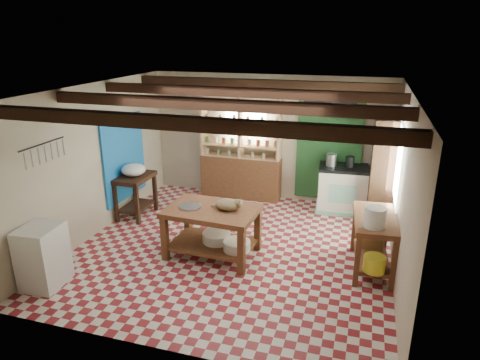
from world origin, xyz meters
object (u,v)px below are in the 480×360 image
(stove, at_px, (342,189))
(prep_table, at_px, (136,196))
(white_cabinet, at_px, (43,256))
(right_counter, at_px, (373,243))
(cat, at_px, (228,204))
(work_table, at_px, (212,232))

(stove, xyz_separation_m, prep_table, (-3.79, -1.40, -0.05))
(prep_table, height_order, white_cabinet, white_cabinet)
(prep_table, xyz_separation_m, right_counter, (4.38, -0.76, 0.01))
(prep_table, distance_m, white_cabinet, 2.51)
(prep_table, xyz_separation_m, white_cabinet, (-0.02, -2.51, 0.03))
(prep_table, xyz_separation_m, cat, (2.19, -0.99, 0.47))
(right_counter, bearing_deg, stove, 100.91)
(right_counter, relative_size, cat, 3.13)
(stove, xyz_separation_m, cat, (-1.60, -2.39, 0.42))
(work_table, height_order, cat, cat)
(stove, distance_m, white_cabinet, 5.46)
(white_cabinet, xyz_separation_m, right_counter, (4.40, 1.75, -0.02))
(stove, relative_size, white_cabinet, 1.06)
(white_cabinet, relative_size, right_counter, 0.75)
(work_table, bearing_deg, cat, 11.31)
(stove, distance_m, right_counter, 2.24)
(right_counter, height_order, cat, cat)
(stove, height_order, right_counter, stove)
(work_table, height_order, prep_table, prep_table)
(prep_table, height_order, right_counter, right_counter)
(prep_table, relative_size, white_cabinet, 0.93)
(work_table, bearing_deg, right_counter, 9.38)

